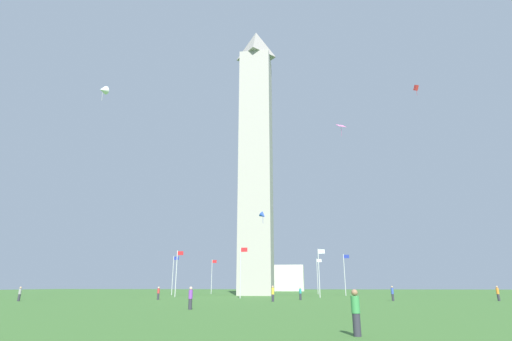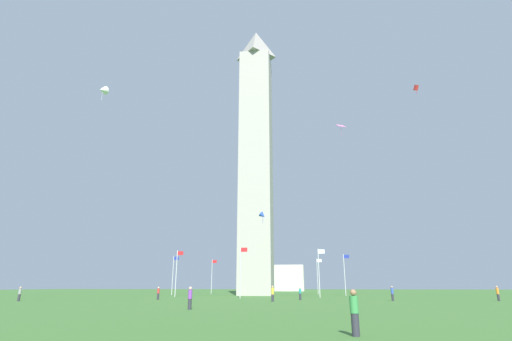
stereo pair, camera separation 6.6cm
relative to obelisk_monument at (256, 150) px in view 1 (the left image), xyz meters
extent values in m
plane|color=#3D6B2D|center=(0.00, 0.00, -29.17)|extent=(260.00, 260.00, 0.00)
cube|color=#A8A399|center=(0.00, 0.00, -3.50)|extent=(6.42, 6.42, 51.34)
pyramid|color=gray|center=(0.00, 0.00, 25.67)|extent=(6.42, 6.42, 7.00)
cylinder|color=silver|center=(16.66, 0.00, -25.42)|extent=(0.14, 0.14, 7.50)
cube|color=#1E2D99|center=(17.21, 0.00, -22.12)|extent=(1.00, 0.03, 0.64)
cylinder|color=silver|center=(11.78, 11.78, -25.42)|extent=(0.14, 0.14, 7.50)
cube|color=white|center=(12.33, 11.78, -22.12)|extent=(1.00, 0.03, 0.64)
cylinder|color=silver|center=(0.00, 16.66, -25.42)|extent=(0.14, 0.14, 7.50)
cube|color=white|center=(0.55, 16.66, -22.12)|extent=(1.00, 0.03, 0.64)
cylinder|color=silver|center=(-11.78, 11.78, -25.42)|extent=(0.14, 0.14, 7.50)
cube|color=red|center=(-11.23, 11.78, -22.12)|extent=(1.00, 0.03, 0.64)
cylinder|color=silver|center=(-16.66, 0.00, -25.42)|extent=(0.14, 0.14, 7.50)
cube|color=#1E2D99|center=(-16.11, 0.00, -22.12)|extent=(1.00, 0.03, 0.64)
cylinder|color=silver|center=(-11.78, -11.78, -25.42)|extent=(0.14, 0.14, 7.50)
cube|color=red|center=(-11.23, -11.78, -22.12)|extent=(1.00, 0.03, 0.64)
cylinder|color=silver|center=(0.00, -16.66, -25.42)|extent=(0.14, 0.14, 7.50)
cube|color=red|center=(0.55, -16.66, -22.12)|extent=(1.00, 0.03, 0.64)
cylinder|color=silver|center=(11.78, -11.78, -25.42)|extent=(0.14, 0.14, 7.50)
cube|color=white|center=(12.33, -11.78, -22.12)|extent=(1.00, 0.03, 0.64)
cylinder|color=#2D2D38|center=(12.29, -59.70, -28.77)|extent=(0.29, 0.29, 0.80)
cylinder|color=#388C47|center=(12.29, -59.70, -28.06)|extent=(0.32, 0.32, 0.62)
sphere|color=#936B4C|center=(12.29, -59.70, -27.63)|extent=(0.24, 0.24, 0.24)
cylinder|color=#2D2D38|center=(33.06, -22.60, -28.77)|extent=(0.29, 0.29, 0.80)
cylinder|color=orange|center=(33.06, -22.60, -28.01)|extent=(0.32, 0.32, 0.72)
sphere|color=tan|center=(33.06, -22.60, -27.53)|extent=(0.24, 0.24, 0.24)
cylinder|color=#2D2D38|center=(-9.62, -24.35, -28.77)|extent=(0.29, 0.29, 0.80)
cylinder|color=red|center=(-9.62, -24.35, -28.06)|extent=(0.32, 0.32, 0.61)
sphere|color=beige|center=(-9.62, -24.35, -27.64)|extent=(0.24, 0.24, 0.24)
cylinder|color=#2D2D38|center=(9.08, -22.68, -28.77)|extent=(0.29, 0.29, 0.80)
cylinder|color=teal|center=(9.08, -22.68, -28.07)|extent=(0.32, 0.32, 0.59)
sphere|color=beige|center=(9.08, -22.68, -27.66)|extent=(0.24, 0.24, 0.24)
cylinder|color=#2D2D38|center=(1.19, -44.71, -28.77)|extent=(0.29, 0.29, 0.80)
cylinder|color=purple|center=(1.19, -44.71, -28.03)|extent=(0.32, 0.32, 0.67)
sphere|color=beige|center=(1.19, -44.71, -27.58)|extent=(0.24, 0.24, 0.24)
cylinder|color=#2D2D38|center=(-24.31, -31.39, -28.77)|extent=(0.29, 0.29, 0.80)
cylinder|color=gray|center=(-24.31, -31.39, -28.05)|extent=(0.32, 0.32, 0.63)
sphere|color=tan|center=(-24.31, -31.39, -27.62)|extent=(0.24, 0.24, 0.24)
cylinder|color=#2D2D38|center=(20.37, -24.19, -28.77)|extent=(0.29, 0.29, 0.80)
cylinder|color=#3851B2|center=(20.37, -24.19, -28.01)|extent=(0.32, 0.32, 0.72)
sphere|color=tan|center=(20.37, -24.19, -27.53)|extent=(0.24, 0.24, 0.24)
cylinder|color=#2D2D38|center=(6.04, -28.36, -28.77)|extent=(0.29, 0.29, 0.80)
cylinder|color=yellow|center=(6.04, -28.36, -28.00)|extent=(0.32, 0.32, 0.75)
sphere|color=tan|center=(6.04, -28.36, -27.50)|extent=(0.24, 0.24, 0.24)
cone|color=blue|center=(4.17, -22.33, -17.91)|extent=(1.22, 1.02, 1.09)
cylinder|color=#233C9D|center=(4.17, -22.33, -18.56)|extent=(0.04, 0.04, 0.97)
cube|color=pink|center=(15.76, -22.45, -5.00)|extent=(1.50, 1.41, 0.71)
cylinder|color=#A44A79|center=(15.76, -22.45, -5.95)|extent=(0.04, 0.04, 1.43)
cube|color=red|center=(29.00, -15.40, 4.03)|extent=(0.82, 1.01, 1.03)
cylinder|color=maroon|center=(29.00, -15.40, 3.23)|extent=(0.04, 0.04, 1.20)
cone|color=white|center=(-10.37, -41.73, -7.58)|extent=(1.17, 1.27, 1.10)
cylinder|color=#A7A7A7|center=(-10.37, -41.73, -8.29)|extent=(0.04, 0.04, 1.07)
cube|color=beige|center=(-2.83, 62.52, -24.92)|extent=(21.08, 11.84, 8.50)
camera|label=1|loc=(10.75, -75.26, -27.38)|focal=26.85mm
camera|label=2|loc=(10.81, -75.25, -27.38)|focal=26.85mm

